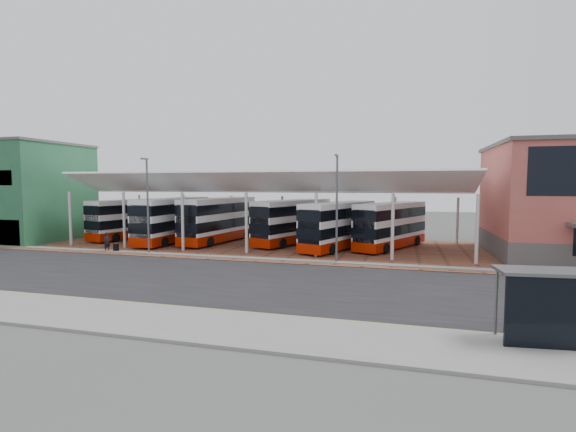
# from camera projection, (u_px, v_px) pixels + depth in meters

# --- Properties ---
(ground) EXTENTS (140.00, 140.00, 0.00)m
(ground) POSITION_uv_depth(u_px,v_px,m) (289.00, 280.00, 25.63)
(ground) COLOR #444742
(road) EXTENTS (120.00, 14.00, 0.02)m
(road) POSITION_uv_depth(u_px,v_px,m) (284.00, 284.00, 24.67)
(road) COLOR black
(road) RESTS_ON ground
(forecourt) EXTENTS (72.00, 16.00, 0.06)m
(forecourt) POSITION_uv_depth(u_px,v_px,m) (348.00, 249.00, 37.61)
(forecourt) COLOR brown
(forecourt) RESTS_ON ground
(sidewalk) EXTENTS (120.00, 4.00, 0.14)m
(sidewalk) POSITION_uv_depth(u_px,v_px,m) (231.00, 328.00, 16.97)
(sidewalk) COLOR slate
(sidewalk) RESTS_ON ground
(north_kerb) EXTENTS (120.00, 0.80, 0.14)m
(north_kerb) POSITION_uv_depth(u_px,v_px,m) (310.00, 261.00, 31.59)
(north_kerb) COLOR slate
(north_kerb) RESTS_ON ground
(yellow_line_near) EXTENTS (120.00, 0.12, 0.01)m
(yellow_line_near) POSITION_uv_depth(u_px,v_px,m) (248.00, 314.00, 18.90)
(yellow_line_near) COLOR #DDB100
(yellow_line_near) RESTS_ON road
(yellow_line_far) EXTENTS (120.00, 0.12, 0.01)m
(yellow_line_far) POSITION_uv_depth(u_px,v_px,m) (251.00, 312.00, 19.19)
(yellow_line_far) COLOR #DDB100
(yellow_line_far) RESTS_ON road
(canopy) EXTENTS (37.00, 11.63, 7.07)m
(canopy) POSITION_uv_depth(u_px,v_px,m) (266.00, 185.00, 40.17)
(canopy) COLOR silver
(canopy) RESTS_ON ground
(shop_green) EXTENTS (6.40, 10.20, 10.22)m
(shop_green) POSITION_uv_depth(u_px,v_px,m) (40.00, 192.00, 43.66)
(shop_green) COLOR #29643E
(shop_green) RESTS_ON ground
(lamp_west) EXTENTS (0.16, 0.90, 8.07)m
(lamp_west) POSITION_uv_depth(u_px,v_px,m) (147.00, 203.00, 35.00)
(lamp_west) COLOR #4E5155
(lamp_west) RESTS_ON ground
(lamp_east) EXTENTS (0.16, 0.90, 8.07)m
(lamp_east) POSITION_uv_depth(u_px,v_px,m) (337.00, 205.00, 30.81)
(lamp_east) COLOR #4E5155
(lamp_east) RESTS_ON ground
(bus_0) EXTENTS (4.53, 10.42, 4.19)m
(bus_0) POSITION_uv_depth(u_px,v_px,m) (133.00, 219.00, 45.34)
(bus_0) COLOR white
(bus_0) RESTS_ON forecourt
(bus_1) EXTENTS (2.90, 10.82, 4.44)m
(bus_1) POSITION_uv_depth(u_px,v_px,m) (173.00, 220.00, 42.09)
(bus_1) COLOR white
(bus_1) RESTS_ON forecourt
(bus_2) EXTENTS (4.07, 11.04, 4.45)m
(bus_2) POSITION_uv_depth(u_px,v_px,m) (219.00, 220.00, 42.18)
(bus_2) COLOR white
(bus_2) RESTS_ON forecourt
(bus_3) EXTENTS (5.96, 10.61, 4.30)m
(bus_3) POSITION_uv_depth(u_px,v_px,m) (293.00, 222.00, 41.10)
(bus_3) COLOR white
(bus_3) RESTS_ON forecourt
(bus_4) EXTENTS (5.78, 10.41, 4.22)m
(bus_4) POSITION_uv_depth(u_px,v_px,m) (339.00, 226.00, 37.71)
(bus_4) COLOR white
(bus_4) RESTS_ON forecourt
(bus_5) EXTENTS (6.35, 10.11, 4.15)m
(bus_5) POSITION_uv_depth(u_px,v_px,m) (391.00, 226.00, 38.09)
(bus_5) COLOR white
(bus_5) RESTS_ON forecourt
(pedestrian) EXTENTS (0.55, 0.70, 1.69)m
(pedestrian) POSITION_uv_depth(u_px,v_px,m) (107.00, 242.00, 36.16)
(pedestrian) COLOR black
(pedestrian) RESTS_ON forecourt
(suitcase) EXTENTS (0.39, 0.28, 0.67)m
(suitcase) POSITION_uv_depth(u_px,v_px,m) (116.00, 248.00, 36.12)
(suitcase) COLOR black
(suitcase) RESTS_ON forecourt
(bus_shelter) EXTENTS (3.50, 1.87, 2.69)m
(bus_shelter) POSITION_uv_depth(u_px,v_px,m) (557.00, 300.00, 14.79)
(bus_shelter) COLOR black
(bus_shelter) RESTS_ON sidewalk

